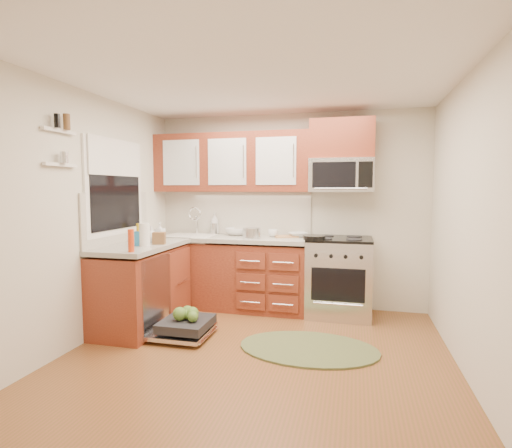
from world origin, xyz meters
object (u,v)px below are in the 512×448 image
(stock_pot, at_px, (252,233))
(cutting_board, at_px, (286,236))
(bowl_a, at_px, (298,235))
(cup, at_px, (273,233))
(upper_cabinets, at_px, (231,163))
(sink, at_px, (190,245))
(range, at_px, (339,277))
(rug, at_px, (309,348))
(microwave, at_px, (341,175))
(paper_towel_roll, at_px, (145,235))
(skillet, at_px, (314,238))
(bowl_b, at_px, (237,232))
(dishwasher, at_px, (183,327))

(stock_pot, distance_m, cutting_board, 0.46)
(bowl_a, relative_size, cup, 1.91)
(upper_cabinets, distance_m, sink, 1.21)
(sink, distance_m, cutting_board, 1.27)
(stock_pot, xyz_separation_m, cup, (0.23, 0.21, -0.02))
(stock_pot, bearing_deg, range, 6.25)
(rug, bearing_deg, bowl_a, 102.75)
(rug, bearing_deg, range, 78.41)
(sink, distance_m, cup, 1.11)
(microwave, bearing_deg, range, -90.00)
(stock_pot, bearing_deg, microwave, 12.53)
(cutting_board, relative_size, paper_towel_roll, 1.17)
(paper_towel_roll, bearing_deg, range, 27.21)
(paper_towel_roll, xyz_separation_m, cup, (1.17, 1.13, -0.07))
(skillet, bearing_deg, upper_cabinets, 160.65)
(skillet, xyz_separation_m, cutting_board, (-0.39, 0.36, -0.04))
(sink, xyz_separation_m, skillet, (1.65, -0.24, 0.17))
(cup, bearing_deg, cutting_board, 5.55)
(microwave, distance_m, bowl_b, 1.53)
(skillet, bearing_deg, rug, -87.02)
(upper_cabinets, relative_size, range, 2.16)
(stock_pot, height_order, cup, stock_pot)
(microwave, height_order, paper_towel_roll, microwave)
(upper_cabinets, height_order, bowl_b, upper_cabinets)
(dishwasher, xyz_separation_m, cup, (0.70, 1.23, 0.87))
(upper_cabinets, bearing_deg, stock_pot, -37.54)
(paper_towel_roll, bearing_deg, cutting_board, 40.61)
(sink, bearing_deg, bowl_b, 17.07)
(cup, bearing_deg, stock_pot, -136.90)
(bowl_a, bearing_deg, stock_pot, -151.81)
(microwave, height_order, skillet, microwave)
(range, bearing_deg, bowl_a, 162.22)
(range, distance_m, bowl_a, 0.73)
(rug, height_order, cutting_board, cutting_board)
(rug, bearing_deg, cutting_board, 109.32)
(dishwasher, distance_m, bowl_b, 1.58)
(microwave, bearing_deg, skillet, -127.12)
(skillet, bearing_deg, dishwasher, -145.07)
(dishwasher, bearing_deg, stock_pot, 64.87)
(microwave, relative_size, cup, 6.04)
(dishwasher, height_order, skillet, skillet)
(sink, bearing_deg, cup, 5.58)
(rug, height_order, cup, cup)
(microwave, relative_size, stock_pot, 3.45)
(stock_pot, distance_m, bowl_a, 0.61)
(range, distance_m, dishwasher, 1.95)
(dishwasher, xyz_separation_m, skillet, (1.26, 0.88, 0.87))
(range, relative_size, sink, 1.53)
(upper_cabinets, bearing_deg, cutting_board, -2.52)
(dishwasher, xyz_separation_m, bowl_b, (0.20, 1.30, 0.87))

